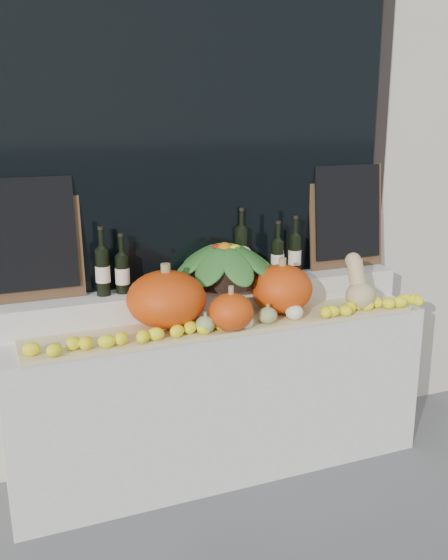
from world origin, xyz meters
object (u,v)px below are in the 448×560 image
at_px(pumpkin_right, 282,289).
at_px(produce_bowl, 225,263).
at_px(butternut_squash, 359,287).
at_px(pumpkin_left, 166,299).
at_px(wine_bottle_tall, 241,252).

height_order(pumpkin_right, produce_bowl, produce_bowl).
bearing_deg(butternut_squash, pumpkin_left, 174.56).
relative_size(butternut_squash, wine_bottle_tall, 0.74).
xyz_separation_m(pumpkin_left, pumpkin_right, (0.65, -0.01, -0.01)).
distance_m(pumpkin_right, butternut_squash, 0.44).
xyz_separation_m(butternut_squash, wine_bottle_tall, (-0.54, 0.39, 0.16)).
bearing_deg(wine_bottle_tall, butternut_squash, -35.30).
height_order(pumpkin_left, butternut_squash, butternut_squash).
xyz_separation_m(butternut_squash, produce_bowl, (-0.68, 0.30, 0.13)).
bearing_deg(wine_bottle_tall, pumpkin_right, -69.45).
bearing_deg(pumpkin_left, pumpkin_right, -1.31).
distance_m(pumpkin_left, butternut_squash, 1.09).
xyz_separation_m(pumpkin_left, wine_bottle_tall, (0.54, 0.28, 0.14)).
relative_size(pumpkin_right, wine_bottle_tall, 0.82).
xyz_separation_m(pumpkin_right, wine_bottle_tall, (-0.11, 0.30, 0.15)).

